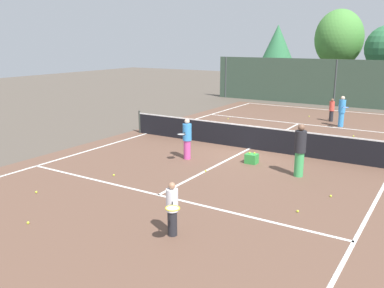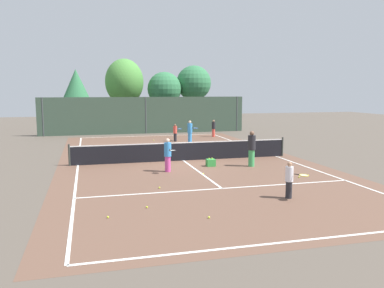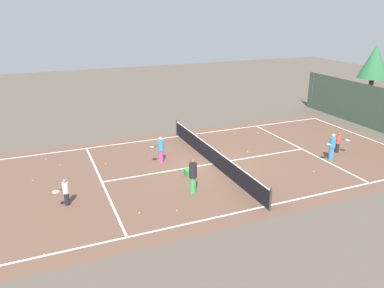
% 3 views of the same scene
% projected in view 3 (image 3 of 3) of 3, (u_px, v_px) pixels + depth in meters
% --- Properties ---
extents(ground_plane, '(80.00, 80.00, 0.00)m').
position_uv_depth(ground_plane, '(212.00, 164.00, 22.14)').
color(ground_plane, brown).
extents(court_surface, '(13.00, 25.00, 0.01)m').
position_uv_depth(court_surface, '(212.00, 164.00, 22.14)').
color(court_surface, brown).
rests_on(court_surface, ground_plane).
extents(tennis_net, '(11.90, 0.10, 1.10)m').
position_uv_depth(tennis_net, '(213.00, 156.00, 21.96)').
color(tennis_net, '#333833').
rests_on(tennis_net, ground_plane).
extents(tree_1, '(2.56, 2.56, 5.71)m').
position_uv_depth(tree_1, '(375.00, 62.00, 32.40)').
color(tree_1, brown).
rests_on(tree_1, ground_plane).
extents(player_0, '(0.67, 0.90, 1.63)m').
position_uv_depth(player_0, '(332.00, 147.00, 22.47)').
color(player_0, '#388CD8').
rests_on(player_0, ground_plane).
extents(player_1, '(0.38, 0.38, 1.78)m').
position_uv_depth(player_1, '(193.00, 176.00, 18.40)').
color(player_1, '#3FA559').
rests_on(player_1, ground_plane).
extents(player_2, '(0.47, 0.92, 1.57)m').
position_uv_depth(player_2, '(161.00, 149.00, 22.08)').
color(player_2, '#D14799').
rests_on(player_2, ground_plane).
extents(player_4, '(0.69, 0.81, 1.30)m').
position_uv_depth(player_4, '(65.00, 192.00, 17.28)').
color(player_4, '#232328').
rests_on(player_4, ground_plane).
extents(player_5, '(0.78, 0.72, 1.29)m').
position_uv_depth(player_5, '(338.00, 142.00, 23.68)').
color(player_5, '#232328').
rests_on(player_5, ground_plane).
extents(ball_crate, '(0.43, 0.36, 0.43)m').
position_uv_depth(ball_crate, '(188.00, 172.00, 20.55)').
color(ball_crate, green).
rests_on(ball_crate, ground_plane).
extents(tennis_ball_0, '(0.07, 0.07, 0.07)m').
position_uv_depth(tennis_ball_0, '(235.00, 133.00, 27.46)').
color(tennis_ball_0, '#CCE533').
rests_on(tennis_ball_0, ground_plane).
extents(tennis_ball_1, '(0.07, 0.07, 0.07)m').
position_uv_depth(tennis_ball_1, '(60.00, 165.00, 21.91)').
color(tennis_ball_1, '#CCE533').
rests_on(tennis_ball_1, ground_plane).
extents(tennis_ball_2, '(0.07, 0.07, 0.07)m').
position_uv_depth(tennis_ball_2, '(33.00, 180.00, 19.94)').
color(tennis_ball_2, '#CCE533').
rests_on(tennis_ball_2, ground_plane).
extents(tennis_ball_3, '(0.07, 0.07, 0.07)m').
position_uv_depth(tennis_ball_3, '(106.00, 164.00, 22.06)').
color(tennis_ball_3, '#CCE533').
rests_on(tennis_ball_3, ground_plane).
extents(tennis_ball_4, '(0.07, 0.07, 0.07)m').
position_uv_depth(tennis_ball_4, '(46.00, 159.00, 22.75)').
color(tennis_ball_4, '#CCE533').
rests_on(tennis_ball_4, ground_plane).
extents(tennis_ball_5, '(0.07, 0.07, 0.07)m').
position_uv_depth(tennis_ball_5, '(258.00, 133.00, 27.51)').
color(tennis_ball_5, '#CCE533').
rests_on(tennis_ball_5, ground_plane).
extents(tennis_ball_6, '(0.07, 0.07, 0.07)m').
position_uv_depth(tennis_ball_6, '(314.00, 172.00, 21.02)').
color(tennis_ball_6, '#CCE533').
rests_on(tennis_ball_6, ground_plane).
extents(tennis_ball_7, '(0.07, 0.07, 0.07)m').
position_uv_depth(tennis_ball_7, '(248.00, 152.00, 23.89)').
color(tennis_ball_7, '#CCE533').
rests_on(tennis_ball_7, ground_plane).
extents(tennis_ball_8, '(0.07, 0.07, 0.07)m').
position_uv_depth(tennis_ball_8, '(177.00, 211.00, 16.96)').
color(tennis_ball_8, '#CCE533').
rests_on(tennis_ball_8, ground_plane).
extents(tennis_ball_9, '(0.07, 0.07, 0.07)m').
position_uv_depth(tennis_ball_9, '(139.00, 213.00, 16.78)').
color(tennis_ball_9, '#CCE533').
rests_on(tennis_ball_9, ground_plane).
extents(tennis_ball_10, '(0.07, 0.07, 0.07)m').
position_uv_depth(tennis_ball_10, '(44.00, 254.00, 13.94)').
color(tennis_ball_10, '#CCE533').
rests_on(tennis_ball_10, ground_plane).
extents(tennis_ball_11, '(0.07, 0.07, 0.07)m').
position_uv_depth(tennis_ball_11, '(152.00, 174.00, 20.74)').
color(tennis_ball_11, '#CCE533').
rests_on(tennis_ball_11, ground_plane).
extents(tennis_ball_12, '(0.07, 0.07, 0.07)m').
position_uv_depth(tennis_ball_12, '(225.00, 164.00, 22.03)').
color(tennis_ball_12, '#CCE533').
rests_on(tennis_ball_12, ground_plane).
extents(tennis_ball_13, '(0.07, 0.07, 0.07)m').
position_uv_depth(tennis_ball_13, '(330.00, 143.00, 25.49)').
color(tennis_ball_13, '#CCE533').
rests_on(tennis_ball_13, ground_plane).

